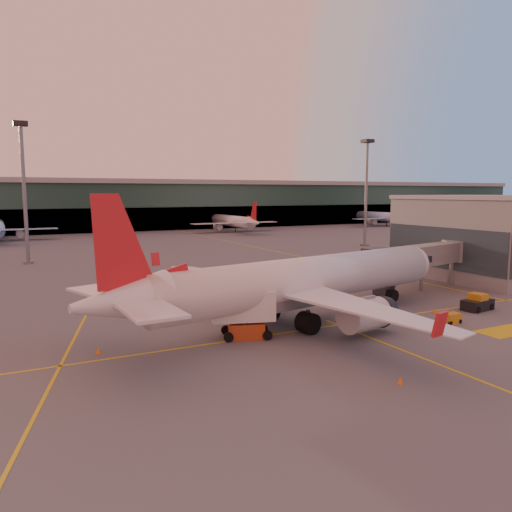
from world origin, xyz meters
name	(u,v)px	position (x,y,z in m)	size (l,w,h in m)	color
ground	(325,346)	(0.00, 0.00, 0.00)	(600.00, 600.00, 0.00)	#4C4F54
taxi_markings	(124,276)	(-7.32, 44.49, 0.01)	(100.12, 173.00, 0.01)	gold
terminal	(81,205)	(0.00, 141.79, 8.76)	(400.00, 20.00, 17.60)	#19382D
gate_building	(484,237)	(41.93, 17.93, 6.29)	(18.40, 22.40, 12.60)	slate
mast_west_near	(24,182)	(-20.00, 66.00, 14.86)	(2.40, 2.40, 25.60)	slate
mast_east_near	(366,185)	(55.00, 62.00, 14.86)	(2.40, 2.40, 25.60)	slate
distant_aircraft_row	(15,240)	(-21.00, 118.00, 0.00)	(290.00, 34.00, 13.00)	#95BFF9
main_airplane	(296,283)	(1.24, 6.97, 4.21)	(42.66, 38.73, 12.94)	white
jet_bridge	(427,258)	(26.55, 14.48, 4.35)	(21.29, 7.47, 6.24)	slate
catering_truck	(244,311)	(-5.13, 5.42, 2.46)	(6.05, 4.00, 4.33)	#A33A17
gpu_cart	(452,318)	(15.55, 0.38, 0.50)	(1.80, 1.10, 1.03)	#B77B16
pushback_tug	(478,303)	(22.66, 3.12, 0.76)	(3.85, 2.39, 1.87)	black
cone_nose	(462,303)	(22.88, 5.37, 0.29)	(0.48, 0.48, 0.61)	orange
cone_tail	(98,350)	(-17.62, 6.71, 0.27)	(0.45, 0.45, 0.57)	orange
cone_wing_right	(400,381)	(-0.37, -9.35, 0.23)	(0.38, 0.38, 0.48)	orange
cone_wing_left	(227,293)	(1.14, 23.28, 0.24)	(0.39, 0.39, 0.50)	orange
cone_fwd	(435,311)	(17.30, 4.25, 0.29)	(0.47, 0.47, 0.59)	orange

